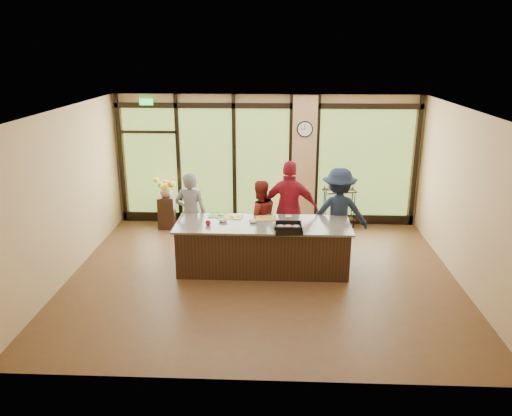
# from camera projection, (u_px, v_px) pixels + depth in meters

# --- Properties ---
(floor) EXTENTS (7.00, 7.00, 0.00)m
(floor) POSITION_uv_depth(u_px,v_px,m) (262.00, 276.00, 9.12)
(floor) COLOR #52331D
(floor) RESTS_ON ground
(ceiling) EXTENTS (7.00, 7.00, 0.00)m
(ceiling) POSITION_uv_depth(u_px,v_px,m) (263.00, 110.00, 8.20)
(ceiling) COLOR silver
(ceiling) RESTS_ON back_wall
(back_wall) EXTENTS (7.00, 0.00, 7.00)m
(back_wall) POSITION_uv_depth(u_px,v_px,m) (267.00, 160.00, 11.51)
(back_wall) COLOR tan
(back_wall) RESTS_ON floor
(left_wall) EXTENTS (0.00, 6.00, 6.00)m
(left_wall) POSITION_uv_depth(u_px,v_px,m) (65.00, 195.00, 8.81)
(left_wall) COLOR tan
(left_wall) RESTS_ON floor
(right_wall) EXTENTS (0.00, 6.00, 6.00)m
(right_wall) POSITION_uv_depth(u_px,v_px,m) (467.00, 200.00, 8.52)
(right_wall) COLOR tan
(right_wall) RESTS_ON floor
(window_wall) EXTENTS (6.90, 0.12, 3.00)m
(window_wall) POSITION_uv_depth(u_px,v_px,m) (274.00, 165.00, 11.50)
(window_wall) COLOR tan
(window_wall) RESTS_ON floor
(island_base) EXTENTS (3.10, 1.00, 0.88)m
(island_base) POSITION_uv_depth(u_px,v_px,m) (263.00, 248.00, 9.27)
(island_base) COLOR black
(island_base) RESTS_ON floor
(countertop) EXTENTS (3.20, 1.10, 0.04)m
(countertop) POSITION_uv_depth(u_px,v_px,m) (263.00, 224.00, 9.13)
(countertop) COLOR #6E655A
(countertop) RESTS_ON island_base
(wall_clock) EXTENTS (0.36, 0.04, 0.36)m
(wall_clock) POSITION_uv_depth(u_px,v_px,m) (305.00, 129.00, 11.12)
(wall_clock) COLOR black
(wall_clock) RESTS_ON window_wall
(cook_left) EXTENTS (0.63, 0.42, 1.70)m
(cook_left) POSITION_uv_depth(u_px,v_px,m) (191.00, 214.00, 9.86)
(cook_left) COLOR gray
(cook_left) RESTS_ON floor
(cook_midleft) EXTENTS (0.90, 0.80, 1.55)m
(cook_midleft) POSITION_uv_depth(u_px,v_px,m) (259.00, 218.00, 9.83)
(cook_midleft) COLOR maroon
(cook_midleft) RESTS_ON floor
(cook_midright) EXTENTS (1.18, 0.64, 1.92)m
(cook_midright) POSITION_uv_depth(u_px,v_px,m) (290.00, 209.00, 9.81)
(cook_midright) COLOR maroon
(cook_midright) RESTS_ON floor
(cook_right) EXTENTS (1.17, 0.67, 1.80)m
(cook_right) POSITION_uv_depth(u_px,v_px,m) (338.00, 213.00, 9.74)
(cook_right) COLOR #182135
(cook_right) RESTS_ON floor
(roasting_pan) EXTENTS (0.51, 0.41, 0.08)m
(roasting_pan) POSITION_uv_depth(u_px,v_px,m) (288.00, 230.00, 8.68)
(roasting_pan) COLOR black
(roasting_pan) RESTS_ON countertop
(mixing_bowl) EXTENTS (0.31, 0.31, 0.07)m
(mixing_bowl) POSITION_uv_depth(u_px,v_px,m) (291.00, 226.00, 8.87)
(mixing_bowl) COLOR silver
(mixing_bowl) RESTS_ON countertop
(cutting_board_left) EXTENTS (0.36, 0.27, 0.01)m
(cutting_board_left) POSITION_uv_depth(u_px,v_px,m) (218.00, 216.00, 9.53)
(cutting_board_left) COLOR #427F2E
(cutting_board_left) RESTS_ON countertop
(cutting_board_center) EXTENTS (0.40, 0.32, 0.01)m
(cutting_board_center) POSITION_uv_depth(u_px,v_px,m) (233.00, 217.00, 9.45)
(cutting_board_center) COLOR gold
(cutting_board_center) RESTS_ON countertop
(cutting_board_right) EXTENTS (0.41, 0.32, 0.01)m
(cutting_board_right) POSITION_uv_depth(u_px,v_px,m) (266.00, 218.00, 9.38)
(cutting_board_right) COLOR gold
(cutting_board_right) RESTS_ON countertop
(prep_bowl_near) EXTENTS (0.22, 0.22, 0.05)m
(prep_bowl_near) POSITION_uv_depth(u_px,v_px,m) (223.00, 220.00, 9.21)
(prep_bowl_near) COLOR white
(prep_bowl_near) RESTS_ON countertop
(prep_bowl_mid) EXTENTS (0.19, 0.19, 0.05)m
(prep_bowl_mid) POSITION_uv_depth(u_px,v_px,m) (253.00, 221.00, 9.16)
(prep_bowl_mid) COLOR white
(prep_bowl_mid) RESTS_ON countertop
(prep_bowl_far) EXTENTS (0.14, 0.14, 0.03)m
(prep_bowl_far) POSITION_uv_depth(u_px,v_px,m) (288.00, 217.00, 9.42)
(prep_bowl_far) COLOR white
(prep_bowl_far) RESTS_ON countertop
(red_ramekin) EXTENTS (0.12, 0.12, 0.08)m
(red_ramekin) POSITION_uv_depth(u_px,v_px,m) (208.00, 223.00, 9.01)
(red_ramekin) COLOR #A81026
(red_ramekin) RESTS_ON countertop
(flower_stand) EXTENTS (0.39, 0.39, 0.74)m
(flower_stand) POSITION_uv_depth(u_px,v_px,m) (167.00, 212.00, 11.48)
(flower_stand) COLOR black
(flower_stand) RESTS_ON floor
(flower_vase) EXTENTS (0.35, 0.35, 0.30)m
(flower_vase) POSITION_uv_depth(u_px,v_px,m) (166.00, 190.00, 11.32)
(flower_vase) COLOR #947A50
(flower_vase) RESTS_ON flower_stand
(bar_cart) EXTENTS (0.79, 0.56, 0.97)m
(bar_cart) POSITION_uv_depth(u_px,v_px,m) (339.00, 202.00, 11.49)
(bar_cart) COLOR black
(bar_cart) RESTS_ON floor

